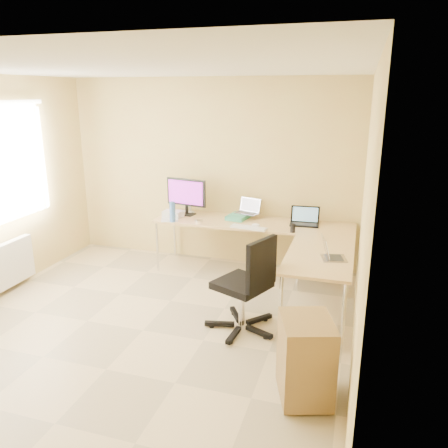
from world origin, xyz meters
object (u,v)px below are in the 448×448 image
(laptop_black, at_px, (305,216))
(office_chair, at_px, (242,285))
(desk_return, at_px, (318,286))
(monitor, at_px, (186,197))
(desk_main, at_px, (253,248))
(laptop_center, at_px, (247,206))
(laptop_return, at_px, (334,250))
(desk_fan, at_px, (190,202))
(water_bottle, at_px, (172,212))
(mug, at_px, (182,214))
(keyboard, at_px, (249,228))
(cabinet, at_px, (305,358))

(laptop_black, height_order, office_chair, office_chair)
(desk_return, distance_m, office_chair, 0.89)
(monitor, relative_size, office_chair, 0.58)
(monitor, bearing_deg, desk_main, 4.45)
(desk_return, xyz_separation_m, laptop_center, (-1.11, 1.20, 0.52))
(laptop_center, height_order, laptop_return, laptop_center)
(desk_main, relative_size, desk_fan, 8.30)
(laptop_center, height_order, water_bottle, water_bottle)
(laptop_center, height_order, office_chair, office_chair)
(mug, xyz_separation_m, water_bottle, (-0.03, -0.26, 0.09))
(mug, height_order, laptop_return, laptop_return)
(laptop_black, height_order, desk_fan, desk_fan)
(monitor, bearing_deg, keyboard, -11.48)
(laptop_black, bearing_deg, cabinet, -85.87)
(laptop_center, xyz_separation_m, laptop_black, (0.80, -0.13, -0.04))
(monitor, relative_size, keyboard, 1.29)
(desk_main, bearing_deg, laptop_center, 123.49)
(keyboard, bearing_deg, laptop_return, -27.36)
(desk_fan, bearing_deg, mug, -118.91)
(keyboard, height_order, desk_fan, desk_fan)
(desk_main, height_order, water_bottle, water_bottle)
(laptop_return, distance_m, office_chair, 1.02)
(water_bottle, distance_m, cabinet, 3.00)
(desk_main, distance_m, monitor, 1.17)
(desk_main, height_order, laptop_black, laptop_black)
(mug, xyz_separation_m, cabinet, (2.02, -2.39, -0.41))
(laptop_black, distance_m, office_chair, 1.66)
(desk_main, xyz_separation_m, laptop_black, (0.67, 0.07, 0.48))
(desk_main, bearing_deg, office_chair, -80.61)
(water_bottle, bearing_deg, keyboard, 0.00)
(desk_return, bearing_deg, monitor, 150.88)
(desk_return, height_order, water_bottle, water_bottle)
(monitor, height_order, laptop_center, monitor)
(office_chair, bearing_deg, laptop_black, 98.22)
(mug, xyz_separation_m, laptop_return, (2.13, -1.05, 0.05))
(monitor, bearing_deg, laptop_black, 9.04)
(office_chair, bearing_deg, keyboard, 124.27)
(office_chair, bearing_deg, monitor, 151.03)
(mug, bearing_deg, monitor, 82.58)
(water_bottle, relative_size, desk_fan, 0.86)
(laptop_black, bearing_deg, monitor, 175.39)
(desk_return, bearing_deg, water_bottle, 160.71)
(keyboard, bearing_deg, laptop_black, 37.27)
(laptop_return, bearing_deg, water_bottle, 55.65)
(water_bottle, xyz_separation_m, laptop_return, (2.16, -0.79, -0.04))
(monitor, distance_m, keyboard, 1.10)
(water_bottle, bearing_deg, cabinet, -46.03)
(monitor, bearing_deg, desk_fan, 91.99)
(keyboard, bearing_deg, desk_return, -28.16)
(cabinet, bearing_deg, laptop_return, 67.42)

